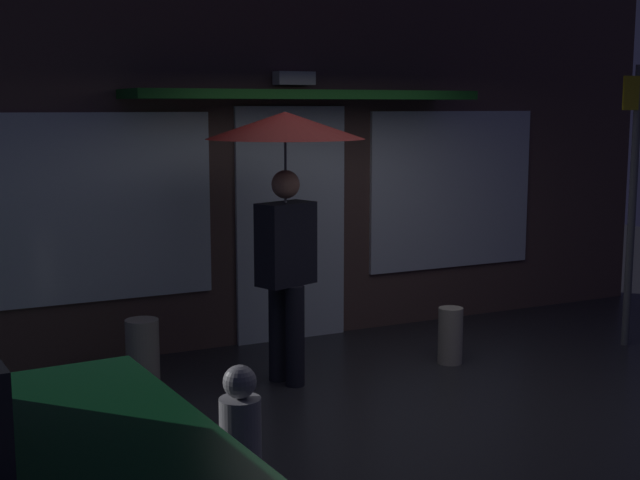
# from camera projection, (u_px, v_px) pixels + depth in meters

# --- Properties ---
(ground_plane) EXTENTS (18.00, 18.00, 0.00)m
(ground_plane) POSITION_uv_depth(u_px,v_px,m) (414.00, 408.00, 6.45)
(ground_plane) COLOR #26262B
(building_facade) EXTENTS (8.49, 1.00, 4.06)m
(building_facade) POSITION_uv_depth(u_px,v_px,m) (284.00, 127.00, 8.22)
(building_facade) COLOR brown
(building_facade) RESTS_ON ground
(person_with_umbrella) EXTENTS (1.24, 1.24, 2.16)m
(person_with_umbrella) POSITION_uv_depth(u_px,v_px,m) (285.00, 164.00, 6.78)
(person_with_umbrella) COLOR black
(person_with_umbrella) RESTS_ON ground
(street_sign_post) EXTENTS (0.40, 0.07, 2.56)m
(street_sign_post) POSITION_uv_depth(u_px,v_px,m) (633.00, 190.00, 7.94)
(street_sign_post) COLOR #595B60
(street_sign_post) RESTS_ON ground
(sidewalk_bollard) EXTENTS (0.27, 0.27, 0.51)m
(sidewalk_bollard) POSITION_uv_depth(u_px,v_px,m) (143.00, 350.00, 7.06)
(sidewalk_bollard) COLOR #B2A899
(sidewalk_bollard) RESTS_ON ground
(sidewalk_bollard_2) EXTENTS (0.21, 0.21, 0.49)m
(sidewalk_bollard_2) POSITION_uv_depth(u_px,v_px,m) (450.00, 335.00, 7.55)
(sidewalk_bollard_2) COLOR #B2A899
(sidewalk_bollard_2) RESTS_ON ground
(fire_hydrant) EXTENTS (0.23, 0.23, 0.83)m
(fire_hydrant) POSITION_uv_depth(u_px,v_px,m) (241.00, 444.00, 4.75)
(fire_hydrant) COLOR gray
(fire_hydrant) RESTS_ON ground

